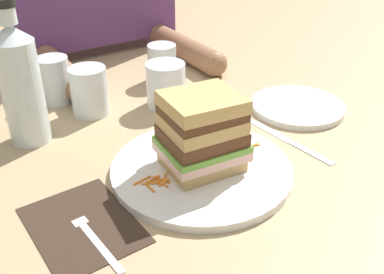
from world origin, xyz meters
name	(u,v)px	position (x,y,z in m)	size (l,w,h in m)	color
ground_plane	(193,176)	(0.00, 0.00, 0.00)	(3.00, 3.00, 0.00)	tan
main_plate	(202,170)	(0.02, 0.00, 0.01)	(0.29, 0.29, 0.01)	white
sandwich	(202,133)	(0.02, 0.00, 0.07)	(0.13, 0.12, 0.13)	tan
carrot_shred_0	(162,180)	(-0.06, 0.00, 0.02)	(0.00, 0.00, 0.03)	orange
carrot_shred_1	(150,187)	(-0.08, -0.01, 0.02)	(0.00, 0.00, 0.03)	orange
carrot_shred_2	(153,179)	(-0.07, 0.01, 0.02)	(0.00, 0.00, 0.03)	orange
carrot_shred_3	(157,180)	(-0.06, 0.00, 0.01)	(0.00, 0.00, 0.03)	orange
carrot_shred_4	(164,178)	(-0.05, 0.00, 0.02)	(0.00, 0.00, 0.03)	orange
carrot_shred_5	(142,180)	(-0.08, 0.01, 0.02)	(0.00, 0.00, 0.03)	orange
carrot_shred_6	(161,183)	(-0.06, -0.01, 0.01)	(0.00, 0.00, 0.03)	orange
carrot_shred_7	(164,182)	(-0.06, -0.01, 0.01)	(0.00, 0.00, 0.02)	orange
carrot_shred_8	(153,185)	(-0.08, 0.00, 0.01)	(0.00, 0.00, 0.03)	orange
carrot_shred_9	(246,159)	(0.09, -0.03, 0.02)	(0.00, 0.00, 0.02)	orange
carrot_shred_10	(240,148)	(0.10, 0.01, 0.02)	(0.00, 0.00, 0.03)	orange
carrot_shred_11	(238,148)	(0.10, 0.01, 0.02)	(0.00, 0.00, 0.02)	orange
carrot_shred_12	(251,145)	(0.12, 0.00, 0.02)	(0.00, 0.00, 0.03)	orange
carrot_shred_13	(240,151)	(0.10, 0.00, 0.02)	(0.00, 0.00, 0.02)	orange
carrot_shred_14	(248,154)	(0.10, -0.02, 0.02)	(0.00, 0.00, 0.03)	orange
carrot_shred_15	(254,146)	(0.12, 0.00, 0.02)	(0.00, 0.00, 0.02)	orange
napkin_dark	(83,225)	(-0.19, -0.02, 0.00)	(0.13, 0.17, 0.00)	#38281E
fork	(90,232)	(-0.19, -0.04, 0.00)	(0.03, 0.17, 0.00)	silver
knife	(291,141)	(0.21, -0.01, 0.00)	(0.03, 0.20, 0.00)	silver
juice_glass	(166,88)	(0.09, 0.25, 0.04)	(0.08, 0.08, 0.09)	white
water_bottle	(21,83)	(-0.18, 0.26, 0.11)	(0.07, 0.07, 0.25)	silver
empty_tumbler_0	(162,63)	(0.15, 0.36, 0.04)	(0.07, 0.07, 0.09)	silver
empty_tumbler_1	(55,80)	(-0.09, 0.39, 0.05)	(0.07, 0.07, 0.10)	silver
empty_tumbler_2	(89,91)	(-0.05, 0.30, 0.05)	(0.07, 0.07, 0.10)	silver
side_plate	(298,106)	(0.31, 0.08, 0.01)	(0.19, 0.19, 0.01)	white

